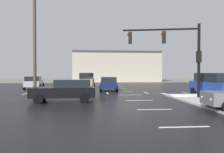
# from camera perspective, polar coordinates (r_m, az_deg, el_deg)

# --- Properties ---
(ground_plane) EXTENTS (120.00, 120.00, 0.00)m
(ground_plane) POSITION_cam_1_polar(r_m,az_deg,el_deg) (22.49, 3.87, -4.31)
(ground_plane) COLOR slate
(road_asphalt) EXTENTS (44.00, 44.00, 0.02)m
(road_asphalt) POSITION_cam_1_polar(r_m,az_deg,el_deg) (22.49, 3.87, -4.28)
(road_asphalt) COLOR black
(road_asphalt) RESTS_ON ground_plane
(snow_strip_curbside) EXTENTS (4.00, 1.60, 0.06)m
(snow_strip_curbside) POSITION_cam_1_polar(r_m,az_deg,el_deg) (20.10, 19.99, -4.53)
(snow_strip_curbside) COLOR white
(snow_strip_curbside) RESTS_ON sidewalk_corner
(lane_markings) EXTENTS (36.15, 36.15, 0.01)m
(lane_markings) POSITION_cam_1_polar(r_m,az_deg,el_deg) (21.37, 7.66, -4.54)
(lane_markings) COLOR silver
(lane_markings) RESTS_ON road_asphalt
(traffic_signal_mast) EXTENTS (6.02, 1.52, 5.81)m
(traffic_signal_mast) POSITION_cam_1_polar(r_m,az_deg,el_deg) (18.45, 16.32, 7.13)
(traffic_signal_mast) COLOR black
(traffic_signal_mast) RESTS_ON sidewalk_corner
(strip_building_background) EXTENTS (19.54, 8.00, 6.84)m
(strip_building_background) POSITION_cam_1_polar(r_m,az_deg,el_deg) (51.66, 1.03, 2.54)
(strip_building_background) COLOR #BCB29E
(strip_building_background) RESTS_ON ground_plane
(sedan_silver) EXTENTS (2.35, 4.66, 1.58)m
(sedan_silver) POSITION_cam_1_polar(r_m,az_deg,el_deg) (29.77, -19.51, -1.40)
(sedan_silver) COLOR #B7BABF
(sedan_silver) RESTS_ON road_asphalt
(sedan_black) EXTENTS (4.58, 2.14, 1.58)m
(sedan_black) POSITION_cam_1_polar(r_m,az_deg,el_deg) (16.15, -11.89, -3.42)
(sedan_black) COLOR black
(sedan_black) RESTS_ON road_asphalt
(sedan_navy) EXTENTS (2.26, 4.63, 1.58)m
(sedan_navy) POSITION_cam_1_polar(r_m,az_deg,el_deg) (25.20, -0.86, -1.78)
(sedan_navy) COLOR #141E47
(sedan_navy) RESTS_ON road_asphalt
(suv_tan) EXTENTS (2.29, 4.89, 2.03)m
(suv_tan) POSITION_cam_1_polar(r_m,az_deg,el_deg) (29.73, -6.65, -0.89)
(suv_tan) COLOR tan
(suv_tan) RESTS_ON road_asphalt
(suv_blue) EXTENTS (2.49, 4.96, 2.03)m
(suv_blue) POSITION_cam_1_polar(r_m,az_deg,el_deg) (21.12, 24.80, -1.79)
(suv_blue) COLOR navy
(suv_blue) RESTS_ON road_asphalt
(suv_red) EXTENTS (2.57, 4.98, 2.03)m
(suv_red) POSITION_cam_1_polar(r_m,az_deg,el_deg) (26.46, 25.35, -1.24)
(suv_red) COLOR #B21919
(suv_red) RESTS_ON road_asphalt
(utility_pole_mid) EXTENTS (2.20, 0.28, 9.69)m
(utility_pole_mid) POSITION_cam_1_polar(r_m,az_deg,el_deg) (20.23, -19.36, 9.41)
(utility_pole_mid) COLOR brown
(utility_pole_mid) RESTS_ON ground_plane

